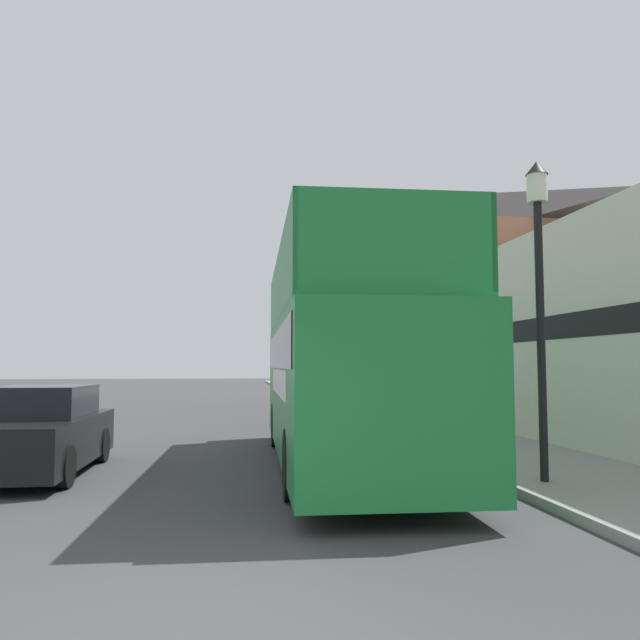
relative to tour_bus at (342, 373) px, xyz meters
name	(u,v)px	position (x,y,z in m)	size (l,w,h in m)	color
ground_plane	(221,414)	(-2.51, 13.39, -1.79)	(144.00, 144.00, 0.00)	#3D3D3F
sidewalk	(388,417)	(3.58, 10.39, -1.72)	(3.13, 108.00, 0.14)	gray
brick_terrace_rear	(465,301)	(8.14, 14.25, 3.02)	(6.00, 17.33, 9.62)	#9E664C
tour_bus	(342,373)	(0.00, 0.00, 0.00)	(2.91, 10.11, 4.08)	#1E7A38
parked_car_ahead_of_bus	(324,403)	(0.84, 7.90, -1.06)	(1.90, 3.93, 1.55)	maroon
parked_car_far_side	(39,433)	(-5.52, -0.21, -1.06)	(1.86, 4.39, 1.56)	black
lamp_post_nearest	(539,260)	(2.67, -2.83, 1.81)	(0.35, 0.35, 5.05)	black
lamp_post_second	(380,319)	(2.41, 6.72, 1.58)	(0.35, 0.35, 4.68)	black
lamp_post_third	(332,336)	(2.46, 16.28, 1.54)	(0.35, 0.35, 4.60)	black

